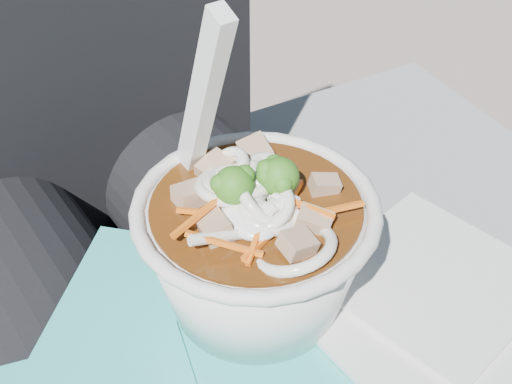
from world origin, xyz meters
TOP-DOWN VIEW (x-y plane):
  - person_body at (0.00, 0.09)m, footprint 0.34×0.94m
  - plastic_bag at (-0.02, -0.02)m, footprint 0.33×0.31m
  - napkins at (0.11, -0.07)m, footprint 0.16×0.16m
  - udon_bowl at (0.02, 0.00)m, footprint 0.16×0.16m

SIDE VIEW (x-z plane):
  - person_body at x=0.00m, z-range 0.05..1.05m
  - plastic_bag at x=-0.02m, z-range 0.60..0.61m
  - napkins at x=0.11m, z-range 0.61..0.62m
  - udon_bowl at x=0.02m, z-range 0.57..0.76m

